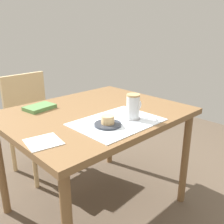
# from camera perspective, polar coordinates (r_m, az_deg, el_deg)

# --- Properties ---
(ground_plane) EXTENTS (4.40, 4.40, 0.02)m
(ground_plane) POSITION_cam_1_polar(r_m,az_deg,el_deg) (1.92, -3.48, -20.74)
(ground_plane) COLOR brown
(dining_table) EXTENTS (1.08, 0.88, 0.72)m
(dining_table) POSITION_cam_1_polar(r_m,az_deg,el_deg) (1.59, -3.94, -2.43)
(dining_table) COLOR brown
(dining_table) RESTS_ON ground_plane
(wooden_chair) EXTENTS (0.45, 0.45, 0.84)m
(wooden_chair) POSITION_cam_1_polar(r_m,az_deg,el_deg) (2.23, -17.31, -1.36)
(wooden_chair) COLOR #D1B27F
(wooden_chair) RESTS_ON ground_plane
(placemat) EXTENTS (0.47, 0.35, 0.00)m
(placemat) POSITION_cam_1_polar(r_m,az_deg,el_deg) (1.38, 1.15, -2.28)
(placemat) COLOR white
(placemat) RESTS_ON dining_table
(pastry_plate) EXTENTS (0.14, 0.14, 0.01)m
(pastry_plate) POSITION_cam_1_polar(r_m,az_deg,el_deg) (1.32, -0.98, -2.87)
(pastry_plate) COLOR #333842
(pastry_plate) RESTS_ON placemat
(pastry) EXTENTS (0.07, 0.07, 0.04)m
(pastry) POSITION_cam_1_polar(r_m,az_deg,el_deg) (1.31, -0.99, -1.74)
(pastry) COLOR #E5BC7F
(pastry) RESTS_ON pastry_plate
(coffee_coaster) EXTENTS (0.09, 0.09, 0.00)m
(coffee_coaster) POSITION_cam_1_polar(r_m,az_deg,el_deg) (1.42, 4.75, -1.43)
(coffee_coaster) COLOR #99999E
(coffee_coaster) RESTS_ON placemat
(coffee_mug) EXTENTS (0.11, 0.08, 0.14)m
(coffee_mug) POSITION_cam_1_polar(r_m,az_deg,el_deg) (1.40, 4.88, 1.35)
(coffee_mug) COLOR white
(coffee_mug) RESTS_ON coffee_coaster
(paper_napkin) EXTENTS (0.17, 0.17, 0.00)m
(paper_napkin) POSITION_cam_1_polar(r_m,az_deg,el_deg) (1.19, -15.41, -6.61)
(paper_napkin) COLOR white
(paper_napkin) RESTS_ON dining_table
(small_book) EXTENTS (0.20, 0.15, 0.02)m
(small_book) POSITION_cam_1_polar(r_m,az_deg,el_deg) (1.66, -16.22, 1.02)
(small_book) COLOR #598C4C
(small_book) RESTS_ON dining_table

